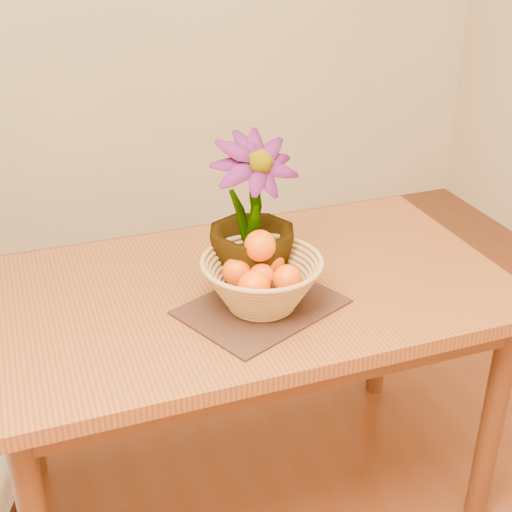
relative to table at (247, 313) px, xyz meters
name	(u,v)px	position (x,y,z in m)	size (l,w,h in m)	color
table	(247,313)	(0.00, 0.00, 0.00)	(1.40, 0.80, 0.75)	brown
placemat	(262,307)	(0.00, -0.12, 0.09)	(0.38, 0.28, 0.01)	#3A2115
wicker_basket	(262,285)	(0.00, -0.12, 0.16)	(0.31, 0.31, 0.13)	#AB8647
orange_pile	(261,269)	(0.00, -0.12, 0.20)	(0.18, 0.18, 0.14)	#E35803
potted_plant	(252,216)	(0.01, -0.01, 0.29)	(0.23, 0.23, 0.41)	#1B3F12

